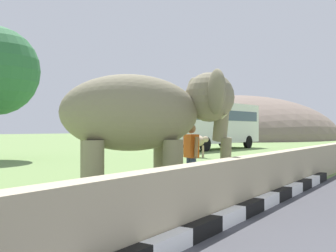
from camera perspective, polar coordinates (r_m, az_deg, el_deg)
The scene contains 7 objects.
striped_curb at distance 5.55m, azimuth 2.57°, elevation -15.14°, with size 16.20×0.20×0.24m.
barrier_parapet at distance 7.68m, azimuth 9.55°, elevation -8.14°, with size 28.00×0.36×1.00m, color tan.
elephant at distance 9.18m, azimuth -2.98°, elevation 1.59°, with size 3.88×3.78×2.86m.
person_handler at distance 10.22m, azimuth 3.26°, elevation -3.82°, with size 0.44×0.61×1.66m.
bus_white at distance 31.29m, azimuth 6.56°, elevation 0.57°, with size 9.87×3.47×3.50m.
cow_near at distance 22.34m, azimuth 3.91°, elevation -2.13°, with size 1.20×1.88×1.23m.
hill_east at distance 65.27m, azimuth 9.63°, elevation -1.78°, with size 37.52×30.02×13.45m.
Camera 1 is at (-4.99, 1.01, 1.53)m, focal length 43.73 mm.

